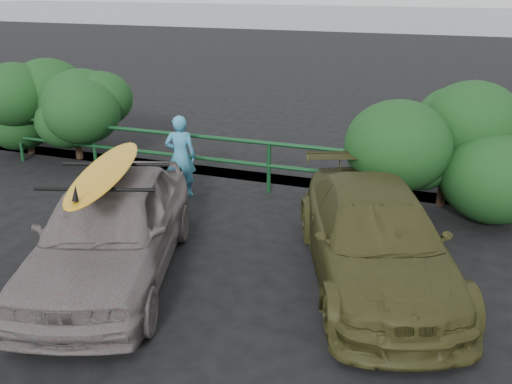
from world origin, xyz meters
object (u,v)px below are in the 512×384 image
Objects in this scene: guardrail at (222,162)px; man at (181,156)px; surfboard at (105,171)px; sedan at (111,228)px; olive_vehicle at (375,238)px.

man is at bearing -125.59° from guardrail.
sedan is at bearing 161.83° from surfboard.
guardrail is 0.94m from man.
olive_vehicle reaches higher than guardrail.
man is at bearing 81.68° from surfboard.
man is 3.31m from surfboard.
sedan is 0.98× the size of olive_vehicle.
surfboard reaches higher than guardrail.
sedan reaches higher than olive_vehicle.
sedan reaches higher than guardrail.
surfboard is at bearing -89.58° from guardrail.
sedan is 3.22m from man.
man is 0.56× the size of surfboard.
olive_vehicle is 3.75m from surfboard.
surfboard is at bearing -18.17° from sedan.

